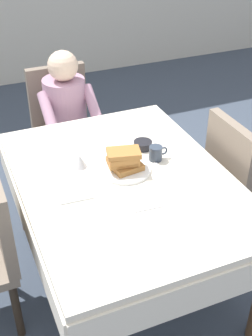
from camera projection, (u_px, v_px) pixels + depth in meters
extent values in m
plane|color=#3D4756|center=(125.00, 274.00, 2.81)|extent=(14.00, 14.00, 0.00)
cube|color=silver|center=(125.00, 181.00, 2.41)|extent=(1.10, 1.50, 0.04)
cube|color=silver|center=(194.00, 297.00, 1.89)|extent=(1.10, 0.01, 0.18)
cube|color=silver|center=(83.00, 135.00, 3.05)|extent=(1.10, 0.01, 0.18)
cube|color=silver|center=(25.00, 223.00, 2.29)|extent=(0.01, 1.50, 0.18)
cube|color=silver|center=(211.00, 175.00, 2.65)|extent=(0.01, 1.50, 0.18)
cylinder|color=brown|center=(22.00, 189.00, 2.98)|extent=(0.07, 0.07, 0.70)
cylinder|color=brown|center=(149.00, 159.00, 3.28)|extent=(0.07, 0.07, 0.70)
cube|color=#7A6B5B|center=(67.00, 139.00, 3.39)|extent=(0.44, 0.44, 0.05)
cube|color=#7A6B5B|center=(57.00, 96.00, 3.39)|extent=(0.44, 0.06, 0.48)
cylinder|color=#2D2319|center=(99.00, 170.00, 3.43)|extent=(0.04, 0.04, 0.40)
cylinder|color=#2D2319|center=(53.00, 181.00, 3.31)|extent=(0.04, 0.04, 0.40)
cylinder|color=#2D2319|center=(84.00, 148.00, 3.71)|extent=(0.04, 0.04, 0.40)
cylinder|color=#2D2319|center=(41.00, 157.00, 3.59)|extent=(0.04, 0.04, 0.40)
cylinder|color=#B2849E|center=(66.00, 109.00, 3.23)|extent=(0.30, 0.30, 0.46)
sphere|color=beige|center=(63.00, 66.00, 3.03)|extent=(0.21, 0.21, 0.21)
cylinder|color=#B2849E|center=(92.00, 105.00, 3.13)|extent=(0.08, 0.29, 0.23)
cylinder|color=#B2849E|center=(48.00, 112.00, 3.03)|extent=(0.08, 0.29, 0.23)
cylinder|color=#383D51|center=(87.00, 172.00, 3.37)|extent=(0.10, 0.10, 0.45)
cylinder|color=#383D51|center=(67.00, 176.00, 3.32)|extent=(0.10, 0.10, 0.45)
cube|color=#7A6B5B|center=(0.00, 216.00, 2.21)|extent=(0.06, 0.44, 0.48)
cylinder|color=#2D2319|center=(17.00, 310.00, 2.34)|extent=(0.04, 0.04, 0.40)
cylinder|color=#2D2319|center=(5.00, 263.00, 2.61)|extent=(0.04, 0.04, 0.40)
cube|color=#7A6B5B|center=(251.00, 188.00, 2.85)|extent=(0.44, 0.44, 0.05)
cube|color=#7A6B5B|center=(229.00, 160.00, 2.64)|extent=(0.06, 0.44, 0.48)
cylinder|color=#2D2319|center=(252.00, 194.00, 3.17)|extent=(0.04, 0.04, 0.40)
cylinder|color=#2D2319|center=(208.00, 207.00, 3.06)|extent=(0.04, 0.04, 0.40)
cylinder|color=#2D2319|center=(238.00, 240.00, 2.78)|extent=(0.04, 0.04, 0.40)
cylinder|color=white|center=(125.00, 170.00, 2.45)|extent=(0.28, 0.28, 0.02)
cube|color=#A36B33|center=(127.00, 167.00, 2.43)|extent=(0.17, 0.14, 0.03)
cube|color=#A36B33|center=(123.00, 161.00, 2.42)|extent=(0.18, 0.13, 0.03)
cube|color=#A36B33|center=(124.00, 157.00, 2.40)|extent=(0.18, 0.16, 0.03)
cube|color=#A36B33|center=(124.00, 153.00, 2.38)|extent=(0.20, 0.15, 0.03)
cylinder|color=#333D4C|center=(156.00, 153.00, 2.53)|extent=(0.08, 0.08, 0.08)
torus|color=#333D4C|center=(164.00, 151.00, 2.54)|extent=(0.05, 0.01, 0.05)
cylinder|color=black|center=(143.00, 145.00, 2.65)|extent=(0.11, 0.11, 0.04)
cone|color=silver|center=(80.00, 161.00, 2.47)|extent=(0.08, 0.08, 0.07)
cube|color=silver|center=(94.00, 180.00, 2.38)|extent=(0.03, 0.18, 0.00)
cube|color=silver|center=(158.00, 165.00, 2.50)|extent=(0.03, 0.20, 0.00)
cube|color=silver|center=(149.00, 209.00, 2.18)|extent=(0.15, 0.03, 0.00)
cube|color=white|center=(75.00, 194.00, 2.27)|extent=(0.18, 0.13, 0.01)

